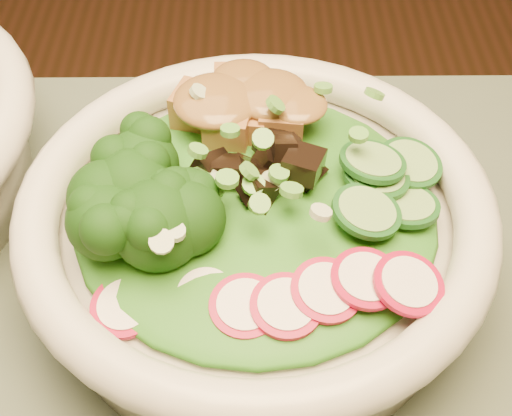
{
  "coord_description": "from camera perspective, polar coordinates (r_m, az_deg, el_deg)",
  "views": [
    {
      "loc": [
        0.0,
        -0.09,
        1.12
      ],
      "look_at": [
        0.0,
        0.19,
        0.81
      ],
      "focal_mm": 50.0,
      "sensor_mm": 36.0,
      "label": 1
    }
  ],
  "objects": [
    {
      "name": "salad_bowl",
      "position": [
        0.43,
        -0.0,
        -1.82
      ],
      "size": [
        0.28,
        0.28,
        0.08
      ],
      "rotation": [
        0.0,
        0.0,
        -0.07
      ],
      "color": "beige",
      "rests_on": "dining_table"
    },
    {
      "name": "lettuce_bed",
      "position": [
        0.42,
        -0.0,
        0.09
      ],
      "size": [
        0.21,
        0.21,
        0.03
      ],
      "primitive_type": "ellipsoid",
      "color": "#236515",
      "rests_on": "salad_bowl"
    },
    {
      "name": "broccoli_florets",
      "position": [
        0.4,
        -9.18,
        0.26
      ],
      "size": [
        0.09,
        0.08,
        0.05
      ],
      "primitive_type": null,
      "rotation": [
        0.0,
        0.0,
        -0.07
      ],
      "color": "black",
      "rests_on": "salad_bowl"
    },
    {
      "name": "radish_slices",
      "position": [
        0.37,
        2.39,
        -7.18
      ],
      "size": [
        0.12,
        0.05,
        0.02
      ],
      "primitive_type": null,
      "rotation": [
        0.0,
        0.0,
        -0.07
      ],
      "color": "maroon",
      "rests_on": "salad_bowl"
    },
    {
      "name": "cucumber_slices",
      "position": [
        0.42,
        9.21,
        2.35
      ],
      "size": [
        0.08,
        0.08,
        0.04
      ],
      "primitive_type": null,
      "rotation": [
        0.0,
        0.0,
        -0.07
      ],
      "color": "#87B967",
      "rests_on": "salad_bowl"
    },
    {
      "name": "mushroom_heap",
      "position": [
        0.42,
        -0.31,
        2.76
      ],
      "size": [
        0.08,
        0.08,
        0.04
      ],
      "primitive_type": null,
      "rotation": [
        0.0,
        0.0,
        -0.07
      ],
      "color": "black",
      "rests_on": "salad_bowl"
    },
    {
      "name": "tofu_cubes",
      "position": [
        0.46,
        -1.27,
        7.26
      ],
      "size": [
        0.1,
        0.07,
        0.04
      ],
      "primitive_type": null,
      "rotation": [
        0.0,
        0.0,
        -0.07
      ],
      "color": "#996033",
      "rests_on": "salad_bowl"
    },
    {
      "name": "peanut_sauce",
      "position": [
        0.45,
        -1.3,
        8.59
      ],
      "size": [
        0.07,
        0.06,
        0.02
      ],
      "primitive_type": "ellipsoid",
      "color": "brown",
      "rests_on": "tofu_cubes"
    },
    {
      "name": "scallion_garnish",
      "position": [
        0.4,
        -0.0,
        2.56
      ],
      "size": [
        0.2,
        0.2,
        0.03
      ],
      "primitive_type": null,
      "color": "#559B36",
      "rests_on": "salad_bowl"
    }
  ]
}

